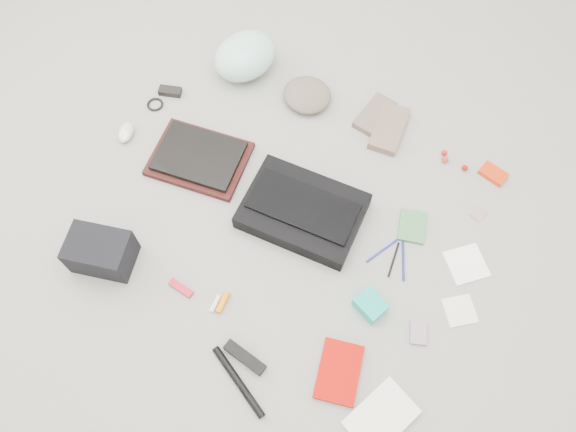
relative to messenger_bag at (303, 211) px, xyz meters
The scene contains 33 objects.
ground_plane 0.07m from the messenger_bag, 124.99° to the right, with size 4.00×4.00×0.00m, color gray.
messenger_bag is the anchor object (origin of this frame).
bag_flap 0.04m from the messenger_bag, ahead, with size 0.40×0.18×0.01m, color black.
laptop_sleeve 0.48m from the messenger_bag, behind, with size 0.37×0.28×0.03m, color #361310.
laptop 0.47m from the messenger_bag, behind, with size 0.32×0.24×0.02m, color black.
bike_helmet 0.75m from the messenger_bag, 136.92° to the left, with size 0.23×0.28×0.17m, color #BFF4E7.
beanie 0.55m from the messenger_bag, 115.81° to the left, with size 0.20×0.19×0.07m, color #695E4D.
mitten_left 0.55m from the messenger_bag, 84.95° to the left, with size 0.10×0.20×0.03m, color #6D5951.
mitten_right 0.53m from the messenger_bag, 75.72° to the left, with size 0.11×0.23×0.03m, color #785E4F.
power_brick 0.81m from the messenger_bag, 162.05° to the left, with size 0.09×0.04×0.03m, color black.
cable_coil 0.81m from the messenger_bag, 168.21° to the left, with size 0.07×0.07×0.01m, color black.
mouse 0.80m from the messenger_bag, behind, with size 0.06×0.10×0.04m, color silver.
camera_bag 0.74m from the messenger_bag, 137.55° to the right, with size 0.22×0.15×0.14m, color black.
multitool 0.53m from the messenger_bag, 117.65° to the right, with size 0.10×0.03×0.01m, color red.
toiletry_tube_white 0.47m from the messenger_bag, 103.14° to the right, with size 0.02×0.02×0.06m, color silver.
toiletry_tube_orange 0.45m from the messenger_bag, 100.89° to the right, with size 0.02×0.02×0.08m, color orange.
u_lock 0.58m from the messenger_bag, 81.89° to the right, with size 0.15×0.04×0.03m, color black.
bike_pump 0.66m from the messenger_bag, 81.07° to the right, with size 0.03×0.03×0.27m, color black.
book_red 0.60m from the messenger_bag, 50.58° to the right, with size 0.14×0.20×0.02m, color #C20900.
book_white 0.77m from the messenger_bag, 43.15° to the right, with size 0.15×0.22×0.02m, color white.
notepad 0.41m from the messenger_bag, 21.49° to the left, with size 0.10×0.13×0.02m, color #3D7441.
pen_blue 0.33m from the messenger_bag, ahead, with size 0.01×0.01×0.15m, color navy.
pen_black 0.38m from the messenger_bag, ahead, with size 0.01×0.01×0.14m, color black.
pen_navy 0.41m from the messenger_bag, ahead, with size 0.01×0.01×0.15m, color navy.
accordion_wallet 0.43m from the messenger_bag, 29.04° to the right, with size 0.10×0.08×0.05m, color #0CB3A7.
card_deck 0.60m from the messenger_bag, 20.94° to the right, with size 0.05×0.08×0.01m, color #A08397.
napkin_top 0.63m from the messenger_bag, ahead, with size 0.13×0.13×0.01m, color white.
napkin_bottom 0.66m from the messenger_bag, ahead, with size 0.10×0.10×0.01m, color white.
lollipop_a 0.63m from the messenger_bag, 54.10° to the left, with size 0.02×0.02×0.02m, color red.
lollipop_b 0.62m from the messenger_bag, 51.37° to the left, with size 0.03×0.03×0.03m, color #B52721.
lollipop_c 0.68m from the messenger_bag, 46.00° to the left, with size 0.02×0.02×0.02m, color #9F0C05.
altoids_tin 0.77m from the messenger_bag, 41.71° to the left, with size 0.10×0.06×0.02m, color red.
stamp_sheet 0.67m from the messenger_bag, 28.94° to the left, with size 0.05×0.06×0.00m, color #A27F8C.
Camera 1 is at (0.44, -0.81, 1.90)m, focal length 35.00 mm.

